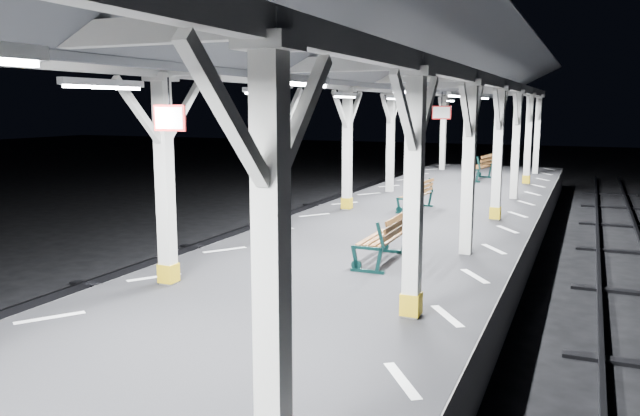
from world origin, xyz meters
The scene contains 7 objects.
platform centered at (0.00, 0.00, 0.50)m, with size 6.00×50.00×1.00m, color black.
hazard_stripes_left centered at (-2.45, 0.00, 1.00)m, with size 1.00×48.00×0.01m, color silver.
hazard_stripes_right centered at (2.45, 0.00, 1.00)m, with size 1.00×48.00×0.01m, color silver.
canopy centered at (0.00, -0.02, 4.56)m, with size 5.40×49.00×4.65m.
bench_mid centered at (0.81, 4.70, 1.48)m, with size 0.64×1.68×0.91m.
bench_far centered at (-0.15, 10.64, 1.45)m, with size 0.69×1.58×0.84m.
bench_extra centered at (0.26, 18.65, 1.53)m, with size 0.88×1.89×0.99m.
Camera 1 is at (4.09, -5.94, 3.81)m, focal length 35.00 mm.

